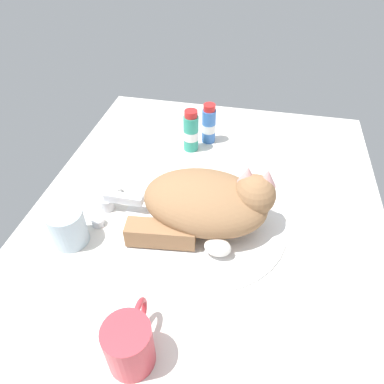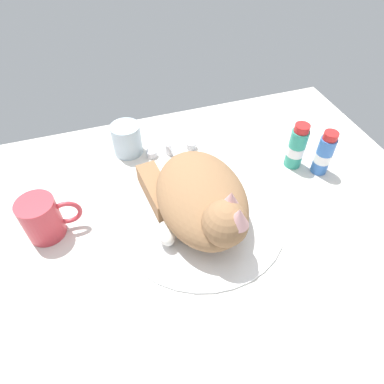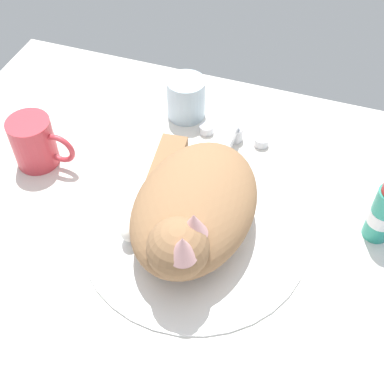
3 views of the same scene
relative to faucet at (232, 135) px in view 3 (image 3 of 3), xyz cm
name	(u,v)px [view 3 (image 3 of 3)]	position (x,y,z in cm)	size (l,w,h in cm)	color
ground_plane	(195,236)	(0.00, -21.92, -3.74)	(110.00, 82.50, 3.00)	silver
sink_basin	(195,229)	(0.00, -21.92, -1.74)	(37.47, 37.47, 0.99)	white
faucet	(232,135)	(0.00, 0.00, 0.00)	(13.80, 10.94, 5.04)	silver
cat	(191,210)	(-0.31, -23.04, 4.63)	(21.00, 30.43, 14.50)	#936B47
coffee_mug	(35,143)	(-32.34, -15.85, 2.55)	(12.15, 7.77, 9.57)	#C63842
rinse_cup	(186,98)	(-11.00, 5.40, 1.95)	(7.59, 7.59, 8.37)	silver
toothpaste_bottle	(384,212)	(28.26, -12.89, 3.46)	(4.33, 4.33, 12.28)	teal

